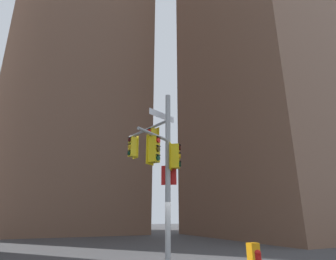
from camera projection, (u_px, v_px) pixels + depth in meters
building_tower_right at (266, 25)px, 35.50m from camera, size 17.43×17.43×51.54m
building_mid_block at (82, 54)px, 41.32m from camera, size 16.89×16.89×50.98m
signal_pole_assembly at (158, 157)px, 11.69m from camera, size 2.33×4.41×7.13m
newspaper_box at (254, 254)px, 11.47m from camera, size 0.45×0.36×0.89m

